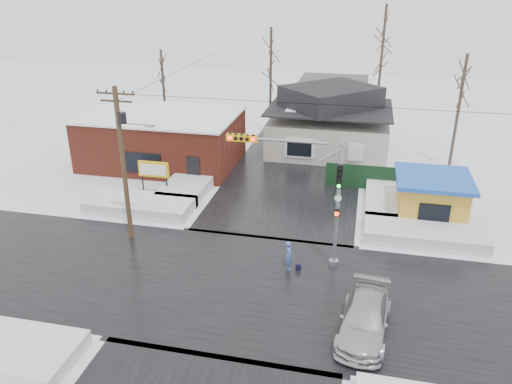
% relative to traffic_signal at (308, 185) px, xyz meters
% --- Properties ---
extents(ground, '(120.00, 120.00, 0.00)m').
position_rel_traffic_signal_xyz_m(ground, '(-2.43, -2.97, -4.54)').
color(ground, white).
rests_on(ground, ground).
extents(road_ns, '(10.00, 120.00, 0.02)m').
position_rel_traffic_signal_xyz_m(road_ns, '(-2.43, -2.97, -4.53)').
color(road_ns, black).
rests_on(road_ns, ground).
extents(road_ew, '(120.00, 10.00, 0.02)m').
position_rel_traffic_signal_xyz_m(road_ew, '(-2.43, -2.97, -4.53)').
color(road_ew, black).
rests_on(road_ew, ground).
extents(snowbank_nw, '(7.00, 3.00, 0.80)m').
position_rel_traffic_signal_xyz_m(snowbank_nw, '(-11.43, 4.03, -4.14)').
color(snowbank_nw, white).
rests_on(snowbank_nw, ground).
extents(snowbank_ne, '(7.00, 3.00, 0.80)m').
position_rel_traffic_signal_xyz_m(snowbank_ne, '(6.57, 4.03, -4.14)').
color(snowbank_ne, white).
rests_on(snowbank_ne, ground).
extents(snowbank_nside_w, '(3.00, 8.00, 0.80)m').
position_rel_traffic_signal_xyz_m(snowbank_nside_w, '(-9.43, 9.03, -4.14)').
color(snowbank_nside_w, white).
rests_on(snowbank_nside_w, ground).
extents(snowbank_nside_e, '(3.00, 8.00, 0.80)m').
position_rel_traffic_signal_xyz_m(snowbank_nside_e, '(4.57, 9.03, -4.14)').
color(snowbank_nside_e, white).
rests_on(snowbank_nside_e, ground).
extents(traffic_signal, '(6.05, 0.68, 7.00)m').
position_rel_traffic_signal_xyz_m(traffic_signal, '(0.00, 0.00, 0.00)').
color(traffic_signal, gray).
rests_on(traffic_signal, ground).
extents(utility_pole, '(3.15, 0.44, 9.00)m').
position_rel_traffic_signal_xyz_m(utility_pole, '(-10.36, 0.53, 0.57)').
color(utility_pole, '#382619').
rests_on(utility_pole, ground).
extents(brick_building, '(12.20, 8.20, 4.12)m').
position_rel_traffic_signal_xyz_m(brick_building, '(-13.43, 13.03, -2.46)').
color(brick_building, maroon).
rests_on(brick_building, ground).
extents(marquee_sign, '(2.20, 0.21, 2.55)m').
position_rel_traffic_signal_xyz_m(marquee_sign, '(-11.43, 6.53, -2.62)').
color(marquee_sign, black).
rests_on(marquee_sign, ground).
extents(house, '(10.40, 8.40, 5.76)m').
position_rel_traffic_signal_xyz_m(house, '(-0.43, 19.03, -1.92)').
color(house, beige).
rests_on(house, ground).
extents(kiosk, '(4.60, 4.60, 2.88)m').
position_rel_traffic_signal_xyz_m(kiosk, '(7.07, 7.03, -3.08)').
color(kiosk, gold).
rests_on(kiosk, ground).
extents(fence, '(8.00, 0.12, 1.80)m').
position_rel_traffic_signal_xyz_m(fence, '(4.07, 11.03, -3.64)').
color(fence, black).
rests_on(fence, ground).
extents(tree_far_left, '(3.00, 3.00, 10.00)m').
position_rel_traffic_signal_xyz_m(tree_far_left, '(-6.43, 23.03, 3.41)').
color(tree_far_left, '#332821').
rests_on(tree_far_left, ground).
extents(tree_far_mid, '(3.00, 3.00, 12.00)m').
position_rel_traffic_signal_xyz_m(tree_far_mid, '(3.57, 25.03, 5.00)').
color(tree_far_mid, '#332821').
rests_on(tree_far_mid, ground).
extents(tree_far_right, '(3.00, 3.00, 9.00)m').
position_rel_traffic_signal_xyz_m(tree_far_right, '(9.57, 17.03, 2.62)').
color(tree_far_right, '#332821').
rests_on(tree_far_right, ground).
extents(tree_far_west, '(3.00, 3.00, 8.00)m').
position_rel_traffic_signal_xyz_m(tree_far_west, '(-16.43, 21.03, 1.82)').
color(tree_far_west, '#332821').
rests_on(tree_far_west, ground).
extents(pedestrian, '(0.51, 0.66, 1.59)m').
position_rel_traffic_signal_xyz_m(pedestrian, '(-0.73, -0.84, -3.74)').
color(pedestrian, '#4363BE').
rests_on(pedestrian, ground).
extents(car, '(2.52, 5.17, 1.45)m').
position_rel_traffic_signal_xyz_m(car, '(3.29, -5.25, -3.82)').
color(car, '#B5BABD').
rests_on(car, ground).
extents(shopping_bag, '(0.30, 0.17, 0.35)m').
position_rel_traffic_signal_xyz_m(shopping_bag, '(-0.21, -0.95, -4.36)').
color(shopping_bag, black).
rests_on(shopping_bag, ground).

